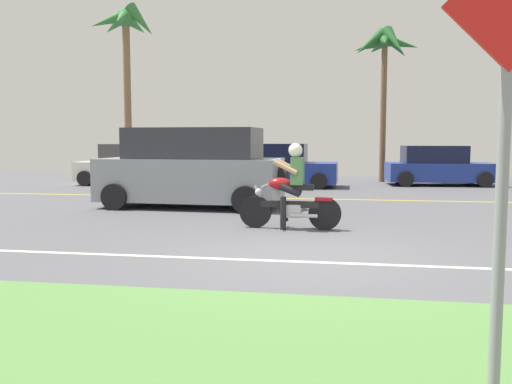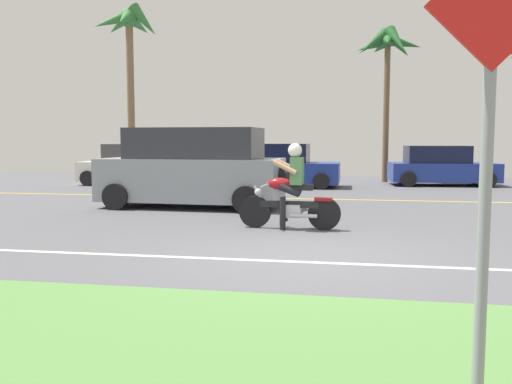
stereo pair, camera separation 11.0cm
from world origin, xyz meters
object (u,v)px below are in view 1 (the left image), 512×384
Objects in this scene: parked_car_1 at (277,167)px; palm_tree_1 at (125,35)px; palm_tree_0 at (385,50)px; motorcyclist at (291,193)px; parked_car_2 at (438,167)px; parked_car_0 at (130,166)px; street_sign at (504,159)px; motorcyclist_distant at (165,178)px; suv_nearby at (192,169)px.

parked_car_1 is 10.24m from palm_tree_1.
motorcyclist is at bearing -101.26° from palm_tree_0.
palm_tree_1 is at bearing 173.91° from palm_tree_0.
parked_car_2 is 0.64× the size of palm_tree_0.
palm_tree_1 is (-13.27, 2.62, 5.68)m from parked_car_2.
palm_tree_0 reaches higher than parked_car_0.
parked_car_0 is 1.39× the size of street_sign.
parked_car_1 is 0.53× the size of palm_tree_1.
palm_tree_1 is at bearing 123.50° from motorcyclist.
motorcyclist_distant is at bearing 129.69° from motorcyclist.
parked_car_0 reaches higher than motorcyclist_distant.
parked_car_2 is at bearing 81.90° from street_sign.
parked_car_0 is 7.29m from palm_tree_1.
motorcyclist is 11.61m from parked_car_0.
motorcyclist_distant is 0.53× the size of street_sign.
palm_tree_0 is (-1.94, 1.41, 4.52)m from parked_car_2.
suv_nearby is at bearing -55.89° from motorcyclist_distant.
motorcyclist_distant is at bearing -124.55° from parked_car_1.
suv_nearby is 6.45m from parked_car_1.
suv_nearby is 1.80× the size of street_sign.
palm_tree_0 is at bearing -6.09° from palm_tree_1.
parked_car_2 is (7.16, 7.87, -0.27)m from suv_nearby.
palm_tree_0 is at bearing 46.57° from motorcyclist_distant.
motorcyclist_distant is (-8.64, -5.67, -0.12)m from parked_car_2.
motorcyclist is at bearing -52.66° from parked_car_0.
parked_car_0 is 18.84m from street_sign.
street_sign is at bearing -66.19° from suv_nearby.
parked_car_0 is (-4.26, 6.28, -0.24)m from suv_nearby.
suv_nearby is at bearing -132.28° from parked_car_2.
motorcyclist is 6.69m from motorcyclist_distant.
motorcyclist_distant is at bearing -55.85° from parked_car_0.
motorcyclist is 11.67m from parked_car_2.
street_sign is at bearing -91.90° from palm_tree_0.
suv_nearby reaches higher than parked_car_2.
parked_car_0 is (-7.04, 9.23, 0.03)m from motorcyclist.
parked_car_2 is at bearing -11.16° from palm_tree_1.
street_sign is at bearing -98.10° from parked_car_2.
street_sign reaches higher than suv_nearby.
parked_car_0 is 0.60× the size of palm_tree_0.
street_sign is at bearing -64.24° from motorcyclist_distant.
parked_car_0 is 4.94m from motorcyclist_distant.
parked_car_0 is at bearing 127.34° from motorcyclist.
motorcyclist_distant is (4.62, -8.29, -5.80)m from palm_tree_1.
suv_nearby reaches higher than motorcyclist.
parked_car_0 is at bearing 124.15° from motorcyclist_distant.
palm_tree_0 is at bearing 144.01° from parked_car_2.
motorcyclist_distant is (-4.27, 5.15, -0.12)m from motorcyclist.
motorcyclist is 13.26m from palm_tree_0.
motorcyclist is 7.66m from street_sign.
palm_tree_0 reaches higher than motorcyclist.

